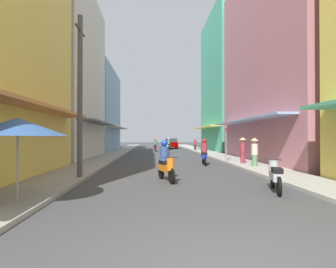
# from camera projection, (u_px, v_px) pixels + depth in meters

# --- Properties ---
(ground_plane) EXTENTS (109.84, 109.84, 0.00)m
(ground_plane) POSITION_uv_depth(u_px,v_px,m) (164.00, 155.00, 24.01)
(ground_plane) COLOR #424244
(sidewalk_left) EXTENTS (2.08, 57.93, 0.12)m
(sidewalk_left) POSITION_uv_depth(u_px,v_px,m) (112.00, 155.00, 23.75)
(sidewalk_left) COLOR #9E9991
(sidewalk_left) RESTS_ON ground
(sidewalk_right) EXTENTS (2.08, 57.93, 0.12)m
(sidewalk_right) POSITION_uv_depth(u_px,v_px,m) (214.00, 154.00, 24.27)
(sidewalk_right) COLOR #ADA89E
(sidewalk_right) RESTS_ON ground
(building_left_mid) EXTENTS (7.05, 10.07, 13.07)m
(building_left_mid) POSITION_uv_depth(u_px,v_px,m) (55.00, 75.00, 20.69)
(building_left_mid) COLOR silver
(building_left_mid) RESTS_ON ground
(building_left_far) EXTENTS (7.05, 11.75, 9.79)m
(building_left_far) POSITION_uv_depth(u_px,v_px,m) (89.00, 110.00, 31.95)
(building_left_far) COLOR #8CA5CC
(building_left_far) RESTS_ON ground
(building_right_mid) EXTENTS (7.05, 13.32, 14.33)m
(building_right_mid) POSITION_uv_depth(u_px,v_px,m) (293.00, 58.00, 18.26)
(building_right_mid) COLOR #B7727F
(building_right_mid) RESTS_ON ground
(building_right_far) EXTENTS (7.05, 11.21, 16.22)m
(building_right_far) POSITION_uv_depth(u_px,v_px,m) (234.00, 83.00, 31.39)
(building_right_far) COLOR #4CB28C
(building_right_far) RESTS_ON ground
(motorbike_orange) EXTENTS (0.70, 1.76, 1.58)m
(motorbike_orange) POSITION_uv_depth(u_px,v_px,m) (166.00, 163.00, 10.12)
(motorbike_orange) COLOR black
(motorbike_orange) RESTS_ON ground
(motorbike_green) EXTENTS (0.69, 1.76, 1.58)m
(motorbike_green) POSITION_uv_depth(u_px,v_px,m) (169.00, 145.00, 33.02)
(motorbike_green) COLOR black
(motorbike_green) RESTS_ON ground
(motorbike_silver) EXTENTS (0.72, 1.75, 0.96)m
(motorbike_silver) POSITION_uv_depth(u_px,v_px,m) (275.00, 175.00, 8.21)
(motorbike_silver) COLOR black
(motorbike_silver) RESTS_ON ground
(motorbike_maroon) EXTENTS (0.55, 1.81, 1.58)m
(motorbike_maroon) POSITION_uv_depth(u_px,v_px,m) (155.00, 145.00, 30.50)
(motorbike_maroon) COLOR black
(motorbike_maroon) RESTS_ON ground
(motorbike_white) EXTENTS (0.55, 1.81, 0.96)m
(motorbike_white) POSITION_uv_depth(u_px,v_px,m) (167.00, 149.00, 26.11)
(motorbike_white) COLOR black
(motorbike_white) RESTS_ON ground
(motorbike_blue) EXTENTS (0.55, 1.81, 1.58)m
(motorbike_blue) POSITION_uv_depth(u_px,v_px,m) (204.00, 153.00, 16.00)
(motorbike_blue) COLOR black
(motorbike_blue) RESTS_ON ground
(parked_car) EXTENTS (1.80, 4.12, 1.45)m
(parked_car) POSITION_uv_depth(u_px,v_px,m) (171.00, 143.00, 37.71)
(parked_car) COLOR #8C0000
(parked_car) RESTS_ON ground
(pedestrian_foreground) EXTENTS (0.44, 0.44, 1.67)m
(pedestrian_foreground) POSITION_uv_depth(u_px,v_px,m) (243.00, 149.00, 15.76)
(pedestrian_foreground) COLOR #99333F
(pedestrian_foreground) RESTS_ON ground
(pedestrian_midway) EXTENTS (0.44, 0.44, 1.65)m
(pedestrian_midway) POSITION_uv_depth(u_px,v_px,m) (255.00, 151.00, 14.10)
(pedestrian_midway) COLOR #598C59
(pedestrian_midway) RESTS_ON ground
(pedestrian_crossing) EXTENTS (0.34, 0.34, 1.55)m
(pedestrian_crossing) POSITION_uv_depth(u_px,v_px,m) (195.00, 144.00, 31.87)
(pedestrian_crossing) COLOR #262628
(pedestrian_crossing) RESTS_ON ground
(vendor_umbrella) EXTENTS (2.38, 2.38, 2.18)m
(vendor_umbrella) POSITION_uv_depth(u_px,v_px,m) (18.00, 127.00, 6.54)
(vendor_umbrella) COLOR #99999E
(vendor_umbrella) RESTS_ON ground
(utility_pole) EXTENTS (0.20, 1.20, 6.53)m
(utility_pole) POSITION_uv_depth(u_px,v_px,m) (80.00, 95.00, 10.47)
(utility_pole) COLOR #4C4C4F
(utility_pole) RESTS_ON ground
(street_sign_no_entry) EXTENTS (0.07, 0.60, 2.65)m
(street_sign_no_entry) POSITION_uv_depth(u_px,v_px,m) (226.00, 136.00, 17.19)
(street_sign_no_entry) COLOR gray
(street_sign_no_entry) RESTS_ON ground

